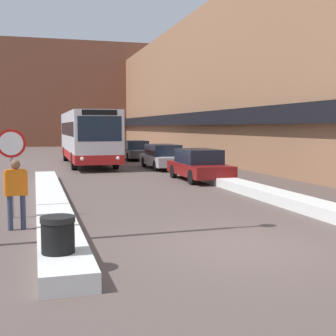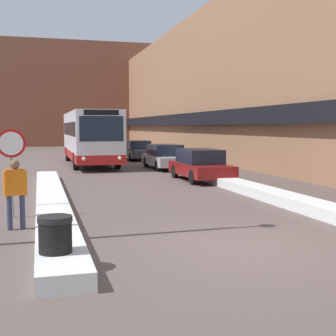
{
  "view_description": "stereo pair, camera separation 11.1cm",
  "coord_description": "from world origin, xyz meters",
  "px_view_note": "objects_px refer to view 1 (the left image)",
  "views": [
    {
      "loc": [
        -4.05,
        -8.62,
        2.46
      ],
      "look_at": [
        -0.23,
        4.75,
        1.23
      ],
      "focal_mm": 50.0,
      "sensor_mm": 36.0,
      "label": 1
    },
    {
      "loc": [
        -3.94,
        -8.65,
        2.46
      ],
      "look_at": [
        -0.23,
        4.75,
        1.23
      ],
      "focal_mm": 50.0,
      "sensor_mm": 36.0,
      "label": 2
    }
  ],
  "objects_px": {
    "parked_car_front": "(199,165)",
    "trash_bin": "(58,244)",
    "city_bus": "(88,137)",
    "pedestrian": "(16,188)",
    "stop_sign": "(11,154)",
    "street_lamp": "(2,37)",
    "parked_car_middle": "(163,157)",
    "parked_car_back": "(136,150)"
  },
  "relations": [
    {
      "from": "city_bus",
      "to": "trash_bin",
      "type": "xyz_separation_m",
      "value": [
        -2.99,
        -22.71,
        -1.35
      ]
    },
    {
      "from": "city_bus",
      "to": "pedestrian",
      "type": "bearing_deg",
      "value": -101.18
    },
    {
      "from": "parked_car_middle",
      "to": "pedestrian",
      "type": "distance_m",
      "value": 16.68
    },
    {
      "from": "parked_car_front",
      "to": "city_bus",
      "type": "bearing_deg",
      "value": 110.4
    },
    {
      "from": "street_lamp",
      "to": "pedestrian",
      "type": "bearing_deg",
      "value": 84.79
    },
    {
      "from": "parked_car_middle",
      "to": "stop_sign",
      "type": "height_order",
      "value": "stop_sign"
    },
    {
      "from": "stop_sign",
      "to": "street_lamp",
      "type": "relative_size",
      "value": 0.34
    },
    {
      "from": "parked_car_front",
      "to": "trash_bin",
      "type": "distance_m",
      "value": 14.0
    },
    {
      "from": "city_bus",
      "to": "pedestrian",
      "type": "height_order",
      "value": "city_bus"
    },
    {
      "from": "stop_sign",
      "to": "trash_bin",
      "type": "height_order",
      "value": "stop_sign"
    },
    {
      "from": "city_bus",
      "to": "parked_car_middle",
      "type": "bearing_deg",
      "value": -47.82
    },
    {
      "from": "parked_car_front",
      "to": "pedestrian",
      "type": "distance_m",
      "value": 11.54
    },
    {
      "from": "city_bus",
      "to": "street_lamp",
      "type": "bearing_deg",
      "value": -100.77
    },
    {
      "from": "parked_car_front",
      "to": "stop_sign",
      "type": "distance_m",
      "value": 10.59
    },
    {
      "from": "trash_bin",
      "to": "parked_car_front",
      "type": "bearing_deg",
      "value": 60.46
    },
    {
      "from": "parked_car_front",
      "to": "pedestrian",
      "type": "bearing_deg",
      "value": -131.87
    },
    {
      "from": "stop_sign",
      "to": "street_lamp",
      "type": "distance_m",
      "value": 3.91
    },
    {
      "from": "parked_car_back",
      "to": "stop_sign",
      "type": "height_order",
      "value": "stop_sign"
    },
    {
      "from": "stop_sign",
      "to": "trash_bin",
      "type": "bearing_deg",
      "value": -79.58
    },
    {
      "from": "parked_car_back",
      "to": "trash_bin",
      "type": "distance_m",
      "value": 27.08
    },
    {
      "from": "pedestrian",
      "to": "trash_bin",
      "type": "bearing_deg",
      "value": -84.56
    },
    {
      "from": "trash_bin",
      "to": "parked_car_back",
      "type": "bearing_deg",
      "value": 75.23
    },
    {
      "from": "parked_car_middle",
      "to": "trash_bin",
      "type": "height_order",
      "value": "parked_car_middle"
    },
    {
      "from": "city_bus",
      "to": "parked_car_middle",
      "type": "relative_size",
      "value": 2.59
    },
    {
      "from": "city_bus",
      "to": "pedestrian",
      "type": "distance_m",
      "value": 19.51
    },
    {
      "from": "parked_car_front",
      "to": "parked_car_middle",
      "type": "height_order",
      "value": "parked_car_front"
    },
    {
      "from": "parked_car_middle",
      "to": "trash_bin",
      "type": "relative_size",
      "value": 4.92
    },
    {
      "from": "parked_car_front",
      "to": "street_lamp",
      "type": "distance_m",
      "value": 13.21
    },
    {
      "from": "stop_sign",
      "to": "parked_car_front",
      "type": "bearing_deg",
      "value": 41.9
    },
    {
      "from": "stop_sign",
      "to": "pedestrian",
      "type": "relative_size",
      "value": 1.42
    },
    {
      "from": "parked_car_middle",
      "to": "parked_car_back",
      "type": "distance_m",
      "value": 7.79
    },
    {
      "from": "parked_car_back",
      "to": "stop_sign",
      "type": "xyz_separation_m",
      "value": [
        -7.85,
        -21.05,
        1.02
      ]
    },
    {
      "from": "parked_car_back",
      "to": "stop_sign",
      "type": "distance_m",
      "value": 22.49
    },
    {
      "from": "stop_sign",
      "to": "street_lamp",
      "type": "height_order",
      "value": "street_lamp"
    },
    {
      "from": "pedestrian",
      "to": "city_bus",
      "type": "bearing_deg",
      "value": 71.78
    },
    {
      "from": "street_lamp",
      "to": "parked_car_back",
      "type": "bearing_deg",
      "value": 71.95
    },
    {
      "from": "street_lamp",
      "to": "pedestrian",
      "type": "height_order",
      "value": "street_lamp"
    },
    {
      "from": "parked_car_back",
      "to": "street_lamp",
      "type": "distance_m",
      "value": 25.52
    },
    {
      "from": "parked_car_back",
      "to": "trash_bin",
      "type": "xyz_separation_m",
      "value": [
        -6.9,
        -26.18,
        -0.24
      ]
    },
    {
      "from": "parked_car_front",
      "to": "trash_bin",
      "type": "xyz_separation_m",
      "value": [
        -6.9,
        -12.18,
        -0.24
      ]
    },
    {
      "from": "city_bus",
      "to": "trash_bin",
      "type": "relative_size",
      "value": 12.71
    },
    {
      "from": "city_bus",
      "to": "stop_sign",
      "type": "distance_m",
      "value": 18.01
    }
  ]
}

